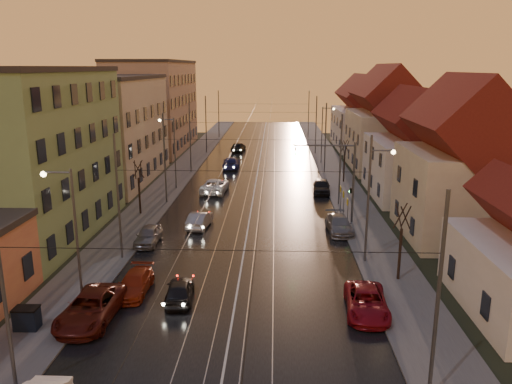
# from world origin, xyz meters

# --- Properties ---
(ground) EXTENTS (160.00, 160.00, 0.00)m
(ground) POSITION_xyz_m (0.00, 0.00, 0.00)
(ground) COLOR black
(ground) RESTS_ON ground
(road) EXTENTS (16.00, 120.00, 0.04)m
(road) POSITION_xyz_m (0.00, 40.00, 0.02)
(road) COLOR black
(road) RESTS_ON ground
(sidewalk_left) EXTENTS (4.00, 120.00, 0.15)m
(sidewalk_left) POSITION_xyz_m (-10.00, 40.00, 0.07)
(sidewalk_left) COLOR #4C4C4C
(sidewalk_left) RESTS_ON ground
(sidewalk_right) EXTENTS (4.00, 120.00, 0.15)m
(sidewalk_right) POSITION_xyz_m (10.00, 40.00, 0.07)
(sidewalk_right) COLOR #4C4C4C
(sidewalk_right) RESTS_ON ground
(tram_rail_0) EXTENTS (0.06, 120.00, 0.03)m
(tram_rail_0) POSITION_xyz_m (-2.20, 40.00, 0.06)
(tram_rail_0) COLOR gray
(tram_rail_0) RESTS_ON road
(tram_rail_1) EXTENTS (0.06, 120.00, 0.03)m
(tram_rail_1) POSITION_xyz_m (-0.77, 40.00, 0.06)
(tram_rail_1) COLOR gray
(tram_rail_1) RESTS_ON road
(tram_rail_2) EXTENTS (0.06, 120.00, 0.03)m
(tram_rail_2) POSITION_xyz_m (0.77, 40.00, 0.06)
(tram_rail_2) COLOR gray
(tram_rail_2) RESTS_ON road
(tram_rail_3) EXTENTS (0.06, 120.00, 0.03)m
(tram_rail_3) POSITION_xyz_m (2.20, 40.00, 0.06)
(tram_rail_3) COLOR gray
(tram_rail_3) RESTS_ON road
(apartment_left_1) EXTENTS (10.00, 18.00, 13.00)m
(apartment_left_1) POSITION_xyz_m (-17.50, 14.00, 6.50)
(apartment_left_1) COLOR #708E5A
(apartment_left_1) RESTS_ON ground
(apartment_left_2) EXTENTS (10.00, 20.00, 12.00)m
(apartment_left_2) POSITION_xyz_m (-17.50, 34.00, 6.00)
(apartment_left_2) COLOR #B6A38C
(apartment_left_2) RESTS_ON ground
(apartment_left_3) EXTENTS (10.00, 24.00, 14.00)m
(apartment_left_3) POSITION_xyz_m (-17.50, 58.00, 7.00)
(apartment_left_3) COLOR tan
(apartment_left_3) RESTS_ON ground
(house_right_1) EXTENTS (8.67, 10.20, 10.80)m
(house_right_1) POSITION_xyz_m (17.00, 15.00, 5.45)
(house_right_1) COLOR #C3B296
(house_right_1) RESTS_ON ground
(house_right_2) EXTENTS (9.18, 12.24, 9.20)m
(house_right_2) POSITION_xyz_m (17.00, 28.00, 4.64)
(house_right_2) COLOR silver
(house_right_2) RESTS_ON ground
(house_right_3) EXTENTS (9.18, 14.28, 11.50)m
(house_right_3) POSITION_xyz_m (17.00, 43.00, 5.80)
(house_right_3) COLOR #C3B296
(house_right_3) RESTS_ON ground
(house_right_4) EXTENTS (9.18, 16.32, 10.00)m
(house_right_4) POSITION_xyz_m (17.00, 61.00, 5.05)
(house_right_4) COLOR silver
(house_right_4) RESTS_ON ground
(catenary_pole_l_0) EXTENTS (0.16, 0.16, 9.00)m
(catenary_pole_l_0) POSITION_xyz_m (-8.60, -6.00, 4.50)
(catenary_pole_l_0) COLOR #595B60
(catenary_pole_l_0) RESTS_ON ground
(catenary_pole_r_0) EXTENTS (0.16, 0.16, 9.00)m
(catenary_pole_r_0) POSITION_xyz_m (8.60, -6.00, 4.50)
(catenary_pole_r_0) COLOR #595B60
(catenary_pole_r_0) RESTS_ON ground
(catenary_pole_l_1) EXTENTS (0.16, 0.16, 9.00)m
(catenary_pole_l_1) POSITION_xyz_m (-8.60, 9.00, 4.50)
(catenary_pole_l_1) COLOR #595B60
(catenary_pole_l_1) RESTS_ON ground
(catenary_pole_r_1) EXTENTS (0.16, 0.16, 9.00)m
(catenary_pole_r_1) POSITION_xyz_m (8.60, 9.00, 4.50)
(catenary_pole_r_1) COLOR #595B60
(catenary_pole_r_1) RESTS_ON ground
(catenary_pole_l_2) EXTENTS (0.16, 0.16, 9.00)m
(catenary_pole_l_2) POSITION_xyz_m (-8.60, 24.00, 4.50)
(catenary_pole_l_2) COLOR #595B60
(catenary_pole_l_2) RESTS_ON ground
(catenary_pole_r_2) EXTENTS (0.16, 0.16, 9.00)m
(catenary_pole_r_2) POSITION_xyz_m (8.60, 24.00, 4.50)
(catenary_pole_r_2) COLOR #595B60
(catenary_pole_r_2) RESTS_ON ground
(catenary_pole_l_3) EXTENTS (0.16, 0.16, 9.00)m
(catenary_pole_l_3) POSITION_xyz_m (-8.60, 39.00, 4.50)
(catenary_pole_l_3) COLOR #595B60
(catenary_pole_l_3) RESTS_ON ground
(catenary_pole_r_3) EXTENTS (0.16, 0.16, 9.00)m
(catenary_pole_r_3) POSITION_xyz_m (8.60, 39.00, 4.50)
(catenary_pole_r_3) COLOR #595B60
(catenary_pole_r_3) RESTS_ON ground
(catenary_pole_l_4) EXTENTS (0.16, 0.16, 9.00)m
(catenary_pole_l_4) POSITION_xyz_m (-8.60, 54.00, 4.50)
(catenary_pole_l_4) COLOR #595B60
(catenary_pole_l_4) RESTS_ON ground
(catenary_pole_r_4) EXTENTS (0.16, 0.16, 9.00)m
(catenary_pole_r_4) POSITION_xyz_m (8.60, 54.00, 4.50)
(catenary_pole_r_4) COLOR #595B60
(catenary_pole_r_4) RESTS_ON ground
(catenary_pole_l_5) EXTENTS (0.16, 0.16, 9.00)m
(catenary_pole_l_5) POSITION_xyz_m (-8.60, 72.00, 4.50)
(catenary_pole_l_5) COLOR #595B60
(catenary_pole_l_5) RESTS_ON ground
(catenary_pole_r_5) EXTENTS (0.16, 0.16, 9.00)m
(catenary_pole_r_5) POSITION_xyz_m (8.60, 72.00, 4.50)
(catenary_pole_r_5) COLOR #595B60
(catenary_pole_r_5) RESTS_ON ground
(street_lamp_0) EXTENTS (1.75, 0.32, 8.00)m
(street_lamp_0) POSITION_xyz_m (-9.10, 2.00, 4.89)
(street_lamp_0) COLOR #595B60
(street_lamp_0) RESTS_ON ground
(street_lamp_1) EXTENTS (1.75, 0.32, 8.00)m
(street_lamp_1) POSITION_xyz_m (9.10, 10.00, 4.89)
(street_lamp_1) COLOR #595B60
(street_lamp_1) RESTS_ON ground
(street_lamp_2) EXTENTS (1.75, 0.32, 8.00)m
(street_lamp_2) POSITION_xyz_m (-9.10, 30.00, 4.89)
(street_lamp_2) COLOR #595B60
(street_lamp_2) RESTS_ON ground
(street_lamp_3) EXTENTS (1.75, 0.32, 8.00)m
(street_lamp_3) POSITION_xyz_m (9.10, 46.00, 4.89)
(street_lamp_3) COLOR #595B60
(street_lamp_3) RESTS_ON ground
(traffic_light_mast) EXTENTS (5.30, 0.32, 7.20)m
(traffic_light_mast) POSITION_xyz_m (7.99, 18.00, 4.60)
(traffic_light_mast) COLOR #595B60
(traffic_light_mast) RESTS_ON ground
(bare_tree_0) EXTENTS (1.09, 1.09, 5.11)m
(bare_tree_0) POSITION_xyz_m (-10.20, 20.00, 2.49)
(bare_tree_0) COLOR black
(bare_tree_0) RESTS_ON ground
(bare_tree_1) EXTENTS (1.09, 1.09, 5.11)m
(bare_tree_1) POSITION_xyz_m (10.20, 6.00, 2.49)
(bare_tree_1) COLOR black
(bare_tree_1) RESTS_ON ground
(bare_tree_2) EXTENTS (1.09, 1.09, 5.11)m
(bare_tree_2) POSITION_xyz_m (10.40, 34.00, 2.49)
(bare_tree_2) COLOR black
(bare_tree_2) RESTS_ON ground
(driving_car_0) EXTENTS (1.87, 3.96, 1.31)m
(driving_car_0) POSITION_xyz_m (-3.28, 2.71, 0.65)
(driving_car_0) COLOR black
(driving_car_0) RESTS_ON ground
(driving_car_1) EXTENTS (1.92, 4.32, 1.38)m
(driving_car_1) POSITION_xyz_m (-4.13, 16.49, 0.69)
(driving_car_1) COLOR #A3A3A8
(driving_car_1) RESTS_ON ground
(driving_car_2) EXTENTS (2.94, 5.65, 1.52)m
(driving_car_2) POSITION_xyz_m (-4.27, 28.64, 0.76)
(driving_car_2) COLOR white
(driving_car_2) RESTS_ON ground
(driving_car_3) EXTENTS (2.29, 5.38, 1.55)m
(driving_car_3) POSITION_xyz_m (-3.65, 42.08, 0.77)
(driving_car_3) COLOR navy
(driving_car_3) RESTS_ON ground
(driving_car_4) EXTENTS (2.44, 4.86, 1.59)m
(driving_car_4) POSITION_xyz_m (-3.67, 55.60, 0.79)
(driving_car_4) COLOR black
(driving_car_4) RESTS_ON ground
(parked_left_1) EXTENTS (2.71, 5.54, 1.52)m
(parked_left_1) POSITION_xyz_m (-7.60, 0.13, 0.76)
(parked_left_1) COLOR #4E140D
(parked_left_1) RESTS_ON ground
(parked_left_2) EXTENTS (1.73, 4.25, 1.23)m
(parked_left_2) POSITION_xyz_m (-6.20, 3.61, 0.62)
(parked_left_2) COLOR maroon
(parked_left_2) RESTS_ON ground
(parked_left_3) EXTENTS (1.62, 4.01, 1.37)m
(parked_left_3) POSITION_xyz_m (-7.52, 12.27, 0.68)
(parked_left_3) COLOR gray
(parked_left_3) RESTS_ON ground
(parked_right_0) EXTENTS (2.58, 5.02, 1.35)m
(parked_right_0) POSITION_xyz_m (7.39, 1.56, 0.68)
(parked_right_0) COLOR maroon
(parked_right_0) RESTS_ON ground
(parked_right_1) EXTENTS (2.18, 4.82, 1.37)m
(parked_right_1) POSITION_xyz_m (7.60, 15.60, 0.68)
(parked_right_1) COLOR gray
(parked_right_1) RESTS_ON ground
(parked_right_2) EXTENTS (2.11, 4.56, 1.51)m
(parked_right_2) POSITION_xyz_m (7.32, 28.83, 0.76)
(parked_right_2) COLOR black
(parked_right_2) RESTS_ON ground
(dumpster) EXTENTS (1.22, 0.82, 1.10)m
(dumpster) POSITION_xyz_m (-10.52, -1.07, 0.70)
(dumpster) COLOR black
(dumpster) RESTS_ON sidewalk_left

